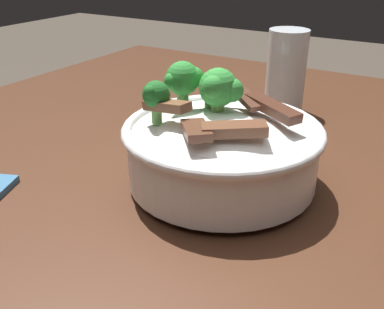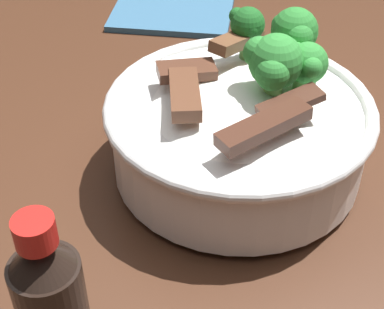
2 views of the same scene
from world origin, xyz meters
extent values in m
cube|color=#472819|center=(0.00, 0.00, 0.75)|extent=(1.34, 1.00, 0.04)
cube|color=#472819|center=(-0.59, -0.42, 0.37)|extent=(0.09, 0.09, 0.73)
cylinder|color=white|center=(-0.08, 0.07, 0.77)|extent=(0.11, 0.11, 0.01)
cylinder|color=white|center=(-0.08, 0.07, 0.81)|extent=(0.22, 0.22, 0.07)
torus|color=white|center=(-0.08, 0.07, 0.84)|extent=(0.23, 0.23, 0.01)
ellipsoid|color=white|center=(-0.08, 0.07, 0.82)|extent=(0.19, 0.19, 0.07)
cube|color=#4C2B1E|center=(-0.12, 0.11, 0.86)|extent=(0.05, 0.08, 0.02)
cube|color=#563323|center=(-0.02, 0.07, 0.86)|extent=(0.06, 0.05, 0.01)
cube|color=#4C2B1E|center=(-0.13, 0.08, 0.86)|extent=(0.05, 0.06, 0.01)
cube|color=brown|center=(-0.05, 0.02, 0.87)|extent=(0.03, 0.06, 0.02)
cube|color=brown|center=(-0.04, 0.10, 0.86)|extent=(0.06, 0.07, 0.01)
cylinder|color=#5B9947|center=(-0.10, 0.01, 0.86)|extent=(0.01, 0.01, 0.03)
sphere|color=#2D8433|center=(-0.10, 0.01, 0.89)|extent=(0.04, 0.04, 0.04)
sphere|color=#2D8433|center=(-0.08, 0.00, 0.89)|extent=(0.02, 0.02, 0.02)
sphere|color=#2D8433|center=(-0.11, 0.02, 0.89)|extent=(0.03, 0.03, 0.03)
cylinder|color=#5B9947|center=(-0.12, 0.03, 0.85)|extent=(0.02, 0.02, 0.02)
sphere|color=green|center=(-0.12, 0.03, 0.88)|extent=(0.04, 0.04, 0.04)
sphere|color=green|center=(-0.11, 0.03, 0.88)|extent=(0.02, 0.02, 0.02)
sphere|color=green|center=(-0.13, 0.05, 0.88)|extent=(0.02, 0.02, 0.02)
cylinder|color=#5B9947|center=(-0.05, 0.00, 0.86)|extent=(0.01, 0.01, 0.02)
sphere|color=#1E6023|center=(-0.05, 0.00, 0.88)|extent=(0.03, 0.03, 0.03)
sphere|color=#1E6023|center=(-0.04, 0.00, 0.88)|extent=(0.02, 0.02, 0.02)
sphere|color=#1E6023|center=(-0.06, 0.01, 0.88)|extent=(0.02, 0.02, 0.02)
cylinder|color=#7AB256|center=(-0.10, 0.05, 0.85)|extent=(0.02, 0.02, 0.02)
sphere|color=green|center=(-0.10, 0.05, 0.88)|extent=(0.05, 0.05, 0.05)
sphere|color=green|center=(-0.09, 0.05, 0.89)|extent=(0.03, 0.03, 0.03)
sphere|color=green|center=(-0.10, 0.07, 0.88)|extent=(0.03, 0.03, 0.03)
cylinder|color=white|center=(-0.37, 0.04, 0.77)|extent=(0.06, 0.06, 0.00)
cylinder|color=white|center=(-0.37, 0.04, 0.84)|extent=(0.07, 0.07, 0.14)
cylinder|color=silver|center=(-0.37, 0.04, 0.79)|extent=(0.06, 0.06, 0.05)
camera|label=1|loc=(0.34, 0.28, 1.04)|focal=41.48mm
camera|label=2|loc=(-0.25, 0.46, 1.14)|focal=56.48mm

